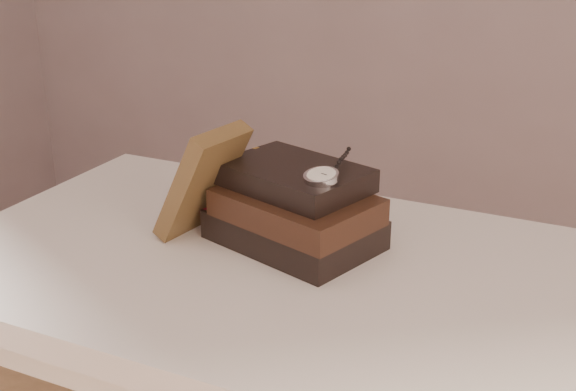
% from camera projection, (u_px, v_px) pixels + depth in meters
% --- Properties ---
extents(table, '(1.00, 0.60, 0.75)m').
position_uv_depth(table, '(282.00, 316.00, 1.11)').
color(table, beige).
rests_on(table, ground).
extents(book_stack, '(0.27, 0.23, 0.12)m').
position_uv_depth(book_stack, '(295.00, 209.00, 1.11)').
color(book_stack, black).
rests_on(book_stack, table).
extents(journal, '(0.13, 0.13, 0.18)m').
position_uv_depth(journal, '(203.00, 182.00, 1.12)').
color(journal, '#3F2D18').
rests_on(journal, table).
extents(pocket_watch, '(0.06, 0.16, 0.02)m').
position_uv_depth(pocket_watch, '(323.00, 175.00, 1.04)').
color(pocket_watch, silver).
rests_on(pocket_watch, book_stack).
extents(eyeglasses, '(0.13, 0.14, 0.05)m').
position_uv_depth(eyeglasses, '(290.00, 175.00, 1.21)').
color(eyeglasses, silver).
rests_on(eyeglasses, book_stack).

